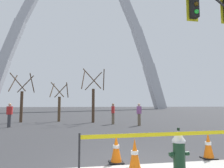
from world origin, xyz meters
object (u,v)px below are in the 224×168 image
(monument_arch, at_px, (81,38))
(pedestrian_walking_right, at_px, (139,114))
(pedestrian_standing_center, at_px, (9,115))
(traffic_cone_by_hydrant, at_px, (208,145))
(traffic_cone_mid_sidewalk, at_px, (135,155))
(traffic_cone_curb_edge, at_px, (116,149))
(pedestrian_walking_left, at_px, (113,113))
(fire_hydrant, at_px, (179,152))

(monument_arch, xyz_separation_m, pedestrian_walking_right, (3.02, -50.41, -21.81))
(pedestrian_standing_center, bearing_deg, monument_arch, 83.36)
(pedestrian_standing_center, xyz_separation_m, pedestrian_walking_right, (8.83, -0.44, 0.00))
(traffic_cone_by_hydrant, distance_m, traffic_cone_mid_sidewalk, 2.46)
(traffic_cone_by_hydrant, relative_size, pedestrian_walking_right, 0.46)
(traffic_cone_by_hydrant, bearing_deg, pedestrian_standing_center, 130.13)
(traffic_cone_curb_edge, bearing_deg, monument_arch, 89.56)
(traffic_cone_by_hydrant, distance_m, pedestrian_walking_right, 9.10)
(traffic_cone_mid_sidewalk, xyz_separation_m, pedestrian_walking_left, (1.53, 11.07, 0.46))
(traffic_cone_mid_sidewalk, bearing_deg, pedestrian_walking_left, 82.15)
(traffic_cone_by_hydrant, height_order, traffic_cone_curb_edge, same)
(pedestrian_standing_center, relative_size, pedestrian_walking_right, 1.00)
(monument_arch, height_order, pedestrian_walking_left, monument_arch)
(pedestrian_walking_left, bearing_deg, traffic_cone_by_hydrant, -85.44)
(fire_hydrant, height_order, pedestrian_standing_center, pedestrian_standing_center)
(traffic_cone_curb_edge, relative_size, pedestrian_standing_center, 0.46)
(traffic_cone_curb_edge, relative_size, pedestrian_walking_right, 0.46)
(fire_hydrant, relative_size, monument_arch, 0.02)
(traffic_cone_mid_sidewalk, height_order, traffic_cone_curb_edge, same)
(fire_hydrant, xyz_separation_m, pedestrian_walking_left, (0.61, 11.41, 0.35))
(fire_hydrant, xyz_separation_m, traffic_cone_mid_sidewalk, (-0.92, 0.33, -0.11))
(traffic_cone_mid_sidewalk, height_order, pedestrian_walking_left, pedestrian_walking_left)
(pedestrian_walking_left, distance_m, pedestrian_standing_center, 7.22)
(fire_hydrant, distance_m, traffic_cone_by_hydrant, 1.77)
(fire_hydrant, height_order, traffic_cone_by_hydrant, fire_hydrant)
(traffic_cone_mid_sidewalk, distance_m, pedestrian_walking_left, 11.19)
(fire_hydrant, height_order, traffic_cone_curb_edge, fire_hydrant)
(traffic_cone_mid_sidewalk, height_order, monument_arch, monument_arch)
(traffic_cone_by_hydrant, height_order, pedestrian_walking_right, pedestrian_walking_right)
(fire_hydrant, height_order, traffic_cone_mid_sidewalk, fire_hydrant)
(pedestrian_walking_right, bearing_deg, traffic_cone_curb_edge, -111.09)
(pedestrian_standing_center, bearing_deg, pedestrian_walking_left, 7.06)
(traffic_cone_curb_edge, height_order, pedestrian_walking_left, pedestrian_walking_left)
(traffic_cone_mid_sidewalk, bearing_deg, fire_hydrant, -19.88)
(traffic_cone_by_hydrant, relative_size, monument_arch, 0.01)
(pedestrian_walking_right, bearing_deg, pedestrian_standing_center, 177.18)
(traffic_cone_curb_edge, xyz_separation_m, pedestrian_walking_left, (1.81, 10.34, 0.46))
(traffic_cone_by_hydrant, distance_m, traffic_cone_curb_edge, 2.64)
(monument_arch, bearing_deg, pedestrian_walking_right, -86.58)
(fire_hydrant, bearing_deg, pedestrian_walking_right, 77.29)
(fire_hydrant, distance_m, pedestrian_standing_center, 12.40)
(pedestrian_walking_left, bearing_deg, traffic_cone_curb_edge, -99.95)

